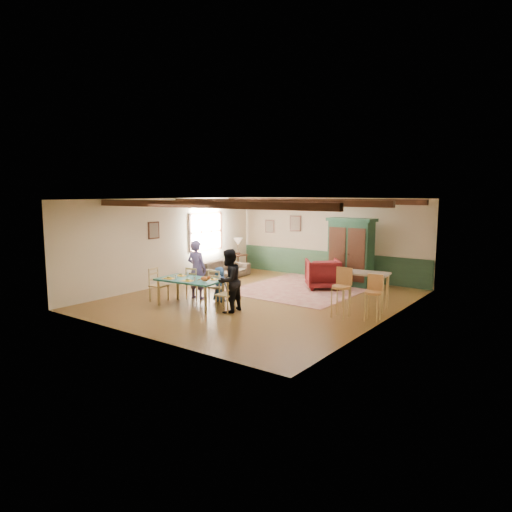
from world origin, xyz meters
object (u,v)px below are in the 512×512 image
Objects in this scene: counter_table at (365,290)px; bar_stool_right at (373,298)px; end_table at (238,263)px; dining_chair_end_left at (159,285)px; bar_stool_left at (341,293)px; dining_chair_far_right at (218,286)px; person_woman at (229,281)px; dining_chair_far_left at (195,283)px; dining_chair_end_right at (226,294)px; person_child at (219,284)px; dining_table at (191,293)px; sofa at (224,269)px; table_lamp at (238,246)px; armchair at (323,274)px; person_man at (197,270)px; cat at (205,278)px; armoire at (351,252)px.

counter_table is 1.10m from bar_stool_right.
counter_table is (5.87, -2.30, 0.14)m from end_table.
bar_stool_left is (4.60, 1.40, 0.13)m from dining_chair_end_left.
dining_chair_far_right is 1.09m from person_woman.
bar_stool_right is (0.72, 0.16, -0.05)m from bar_stool_left.
dining_chair_far_right and dining_chair_end_left have the same top height.
dining_chair_end_right is (1.51, -0.52, 0.00)m from dining_chair_far_left.
person_child is (1.36, 0.89, 0.03)m from dining_chair_end_left.
person_child is (0.29, 0.78, 0.12)m from dining_table.
sofa is at bearing 156.35° from bar_stool_left.
counter_table is 1.06× the size of bar_stool_right.
dining_chair_end_left is 1.36× the size of end_table.
table_lamp is (-1.75, 4.06, 0.50)m from dining_chair_far_left.
table_lamp is at bearing 0.00° from end_table.
armchair is at bearing -11.35° from table_lamp.
person_woman is (2.22, 0.23, 0.33)m from dining_chair_end_left.
end_table is 0.59× the size of counter_table.
bar_stool_right is (4.70, 0.75, -0.28)m from person_man.
person_child is (0.73, 0.15, 0.03)m from dining_chair_far_left.
cat is at bearing -150.59° from sofa.
armoire is 3.85m from bar_stool_left.
table_lamp reaches higher than dining_chair_far_right.
armoire is at bearing 65.57° from cat.
cat is (0.52, -0.04, 0.43)m from dining_table.
end_table is (-1.75, 4.06, -0.12)m from dining_chair_far_left.
bar_stool_left is at bearing -97.62° from counter_table.
person_child reaches higher than dining_chair_end_left.
person_man reaches higher than sofa.
table_lamp is (-2.48, 3.91, 0.48)m from person_child.
table_lamp is at bearing 147.80° from bar_stool_left.
person_man is 4.79× the size of cat.
dining_chair_end_right is at bearing 9.46° from cat.
end_table is at bearing 113.79° from cat.
person_woman is 5.66m from table_lamp.
person_man is at bearing -115.87° from person_woman.
bar_stool_left is at bearing -30.69° from table_lamp.
table_lamp is (-1.12, 4.80, 0.50)m from dining_chair_end_left.
person_man is 4.04m from bar_stool_left.
bar_stool_right is (4.25, 1.45, 0.17)m from dining_table.
dining_table is 4.39m from counter_table.
dining_chair_end_left is at bearing 24.92° from dining_chair_far_right.
bar_stool_left is at bearing 20.02° from dining_table.
dining_chair_end_right is 1.66m from person_man.
person_woman reaches higher than dining_table.
bar_stool_left is at bearing 109.46° from dining_chair_end_right.
person_child is at bearing -180.00° from person_man.
dining_chair_end_right is at bearing -156.06° from bar_stool_left.
counter_table is 0.96× the size of bar_stool_left.
dining_table is at bearing -147.10° from counter_table.
dining_chair_far_right is 3.49m from armchair.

